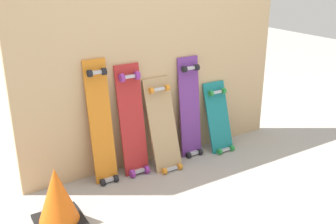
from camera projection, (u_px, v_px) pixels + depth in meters
name	position (u px, v px, depth m)	size (l,w,h in m)	color
ground_plane	(164.00, 159.00, 3.37)	(12.00, 12.00, 0.00)	#9E9991
plywood_wall_panel	(159.00, 74.00, 3.17)	(2.29, 0.04, 1.46)	tan
skateboard_orange	(101.00, 127.00, 2.93)	(0.17, 0.20, 0.99)	orange
skateboard_red	(133.00, 125.00, 3.06)	(0.20, 0.21, 0.92)	#B22626
skateboard_natural	(163.00, 129.00, 3.17)	(0.23, 0.29, 0.79)	tan
skateboard_purple	(190.00, 111.00, 3.35)	(0.19, 0.17, 0.91)	#6B338C
skateboard_teal	(219.00, 121.00, 3.49)	(0.22, 0.25, 0.66)	#197A7F
traffic_cone	(57.00, 197.00, 2.49)	(0.29, 0.29, 0.39)	black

